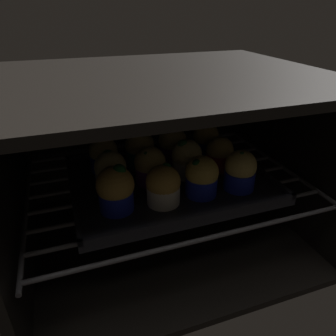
{
  "coord_description": "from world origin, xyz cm",
  "views": [
    {
      "loc": [
        -18.18,
        -31.12,
        46.31
      ],
      "look_at": [
        0.0,
        20.75,
        17.37
      ],
      "focal_mm": 33.38,
      "sensor_mm": 36.0,
      "label": 1
    }
  ],
  "objects_px": {
    "muffin_row1_col0": "(111,171)",
    "muffin_row2_col1": "(140,148)",
    "muffin_row0_col3": "(240,171)",
    "muffin_row2_col2": "(173,144)",
    "muffin_row0_col2": "(202,177)",
    "muffin_row2_col0": "(104,155)",
    "muffin_row1_col1": "(150,166)",
    "baking_tray": "(168,180)",
    "muffin_row0_col0": "(116,189)",
    "muffin_row1_col2": "(187,158)",
    "muffin_row0_col1": "(163,186)",
    "muffin_row1_col3": "(220,154)",
    "muffin_row2_col3": "(206,140)"
  },
  "relations": [
    {
      "from": "muffin_row0_col0",
      "to": "muffin_row2_col3",
      "type": "bearing_deg",
      "value": 32.68
    },
    {
      "from": "baking_tray",
      "to": "muffin_row2_col2",
      "type": "bearing_deg",
      "value": 63.85
    },
    {
      "from": "baking_tray",
      "to": "muffin_row2_col0",
      "type": "xyz_separation_m",
      "value": [
        -0.11,
        0.08,
        0.04
      ]
    },
    {
      "from": "muffin_row2_col2",
      "to": "muffin_row2_col3",
      "type": "height_order",
      "value": "muffin_row2_col2"
    },
    {
      "from": "muffin_row0_col0",
      "to": "muffin_row0_col3",
      "type": "distance_m",
      "value": 0.23
    },
    {
      "from": "muffin_row2_col3",
      "to": "muffin_row2_col0",
      "type": "bearing_deg",
      "value": -179.76
    },
    {
      "from": "muffin_row2_col0",
      "to": "muffin_row2_col3",
      "type": "height_order",
      "value": "muffin_row2_col3"
    },
    {
      "from": "baking_tray",
      "to": "muffin_row0_col3",
      "type": "bearing_deg",
      "value": -35.86
    },
    {
      "from": "muffin_row1_col1",
      "to": "muffin_row2_col3",
      "type": "relative_size",
      "value": 0.95
    },
    {
      "from": "muffin_row1_col1",
      "to": "muffin_row1_col2",
      "type": "bearing_deg",
      "value": 0.76
    },
    {
      "from": "muffin_row2_col0",
      "to": "muffin_row2_col2",
      "type": "height_order",
      "value": "muffin_row2_col2"
    },
    {
      "from": "muffin_row0_col2",
      "to": "muffin_row2_col2",
      "type": "bearing_deg",
      "value": 89.9
    },
    {
      "from": "muffin_row0_col0",
      "to": "muffin_row0_col3",
      "type": "relative_size",
      "value": 1.1
    },
    {
      "from": "muffin_row0_col3",
      "to": "muffin_row2_col0",
      "type": "relative_size",
      "value": 1.03
    },
    {
      "from": "muffin_row0_col0",
      "to": "muffin_row2_col0",
      "type": "xyz_separation_m",
      "value": [
        0.0,
        0.15,
        -0.0
      ]
    },
    {
      "from": "muffin_row0_col1",
      "to": "muffin_row1_col3",
      "type": "height_order",
      "value": "muffin_row0_col1"
    },
    {
      "from": "muffin_row0_col0",
      "to": "muffin_row0_col3",
      "type": "xyz_separation_m",
      "value": [
        0.23,
        -0.01,
        -0.0
      ]
    },
    {
      "from": "muffin_row2_col0",
      "to": "muffin_row1_col0",
      "type": "bearing_deg",
      "value": -89.35
    },
    {
      "from": "muffin_row0_col2",
      "to": "muffin_row2_col0",
      "type": "bearing_deg",
      "value": 134.64
    },
    {
      "from": "baking_tray",
      "to": "muffin_row2_col3",
      "type": "height_order",
      "value": "muffin_row2_col3"
    },
    {
      "from": "muffin_row0_col3",
      "to": "muffin_row2_col3",
      "type": "height_order",
      "value": "same"
    },
    {
      "from": "baking_tray",
      "to": "muffin_row1_col0",
      "type": "relative_size",
      "value": 4.99
    },
    {
      "from": "muffin_row2_col1",
      "to": "muffin_row1_col2",
      "type": "bearing_deg",
      "value": -45.39
    },
    {
      "from": "muffin_row1_col1",
      "to": "muffin_row2_col0",
      "type": "bearing_deg",
      "value": 134.43
    },
    {
      "from": "muffin_row1_col1",
      "to": "muffin_row2_col1",
      "type": "relative_size",
      "value": 0.92
    },
    {
      "from": "muffin_row2_col2",
      "to": "muffin_row0_col1",
      "type": "bearing_deg",
      "value": -115.32
    },
    {
      "from": "muffin_row0_col0",
      "to": "muffin_row2_col2",
      "type": "height_order",
      "value": "muffin_row0_col0"
    },
    {
      "from": "muffin_row1_col0",
      "to": "muffin_row0_col3",
      "type": "bearing_deg",
      "value": -19.47
    },
    {
      "from": "muffin_row0_col1",
      "to": "muffin_row1_col1",
      "type": "distance_m",
      "value": 0.08
    },
    {
      "from": "muffin_row0_col3",
      "to": "muffin_row2_col3",
      "type": "distance_m",
      "value": 0.16
    },
    {
      "from": "baking_tray",
      "to": "muffin_row0_col1",
      "type": "distance_m",
      "value": 0.1
    },
    {
      "from": "muffin_row1_col1",
      "to": "baking_tray",
      "type": "bearing_deg",
      "value": 4.37
    },
    {
      "from": "muffin_row0_col2",
      "to": "muffin_row2_col2",
      "type": "relative_size",
      "value": 0.92
    },
    {
      "from": "muffin_row0_col1",
      "to": "muffin_row2_col0",
      "type": "distance_m",
      "value": 0.17
    },
    {
      "from": "muffin_row2_col2",
      "to": "baking_tray",
      "type": "bearing_deg",
      "value": -116.15
    },
    {
      "from": "muffin_row1_col0",
      "to": "muffin_row0_col1",
      "type": "bearing_deg",
      "value": -46.19
    },
    {
      "from": "muffin_row2_col3",
      "to": "muffin_row1_col2",
      "type": "bearing_deg",
      "value": -135.25
    },
    {
      "from": "muffin_row0_col2",
      "to": "muffin_row2_col1",
      "type": "distance_m",
      "value": 0.17
    },
    {
      "from": "muffin_row1_col1",
      "to": "muffin_row2_col2",
      "type": "height_order",
      "value": "muffin_row2_col2"
    },
    {
      "from": "muffin_row2_col1",
      "to": "muffin_row2_col2",
      "type": "relative_size",
      "value": 0.97
    },
    {
      "from": "muffin_row0_col2",
      "to": "muffin_row2_col0",
      "type": "distance_m",
      "value": 0.22
    },
    {
      "from": "baking_tray",
      "to": "muffin_row2_col0",
      "type": "distance_m",
      "value": 0.14
    },
    {
      "from": "muffin_row2_col1",
      "to": "muffin_row2_col2",
      "type": "distance_m",
      "value": 0.07
    },
    {
      "from": "muffin_row0_col1",
      "to": "muffin_row1_col2",
      "type": "height_order",
      "value": "muffin_row1_col2"
    },
    {
      "from": "muffin_row0_col1",
      "to": "muffin_row0_col2",
      "type": "relative_size",
      "value": 0.97
    },
    {
      "from": "muffin_row0_col0",
      "to": "baking_tray",
      "type": "bearing_deg",
      "value": 32.4
    },
    {
      "from": "muffin_row1_col3",
      "to": "muffin_row0_col2",
      "type": "bearing_deg",
      "value": -134.29
    },
    {
      "from": "muffin_row1_col2",
      "to": "muffin_row0_col1",
      "type": "bearing_deg",
      "value": -133.73
    },
    {
      "from": "muffin_row1_col0",
      "to": "muffin_row2_col1",
      "type": "distance_m",
      "value": 0.11
    },
    {
      "from": "muffin_row1_col3",
      "to": "muffin_row0_col0",
      "type": "bearing_deg",
      "value": -161.49
    }
  ]
}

